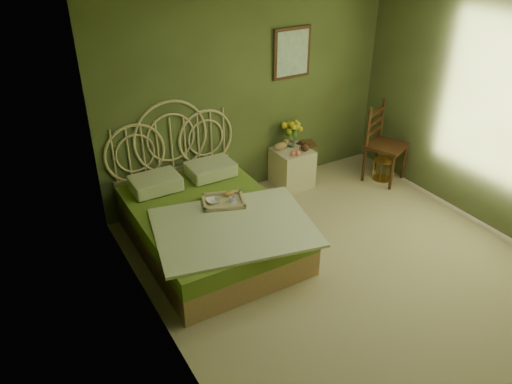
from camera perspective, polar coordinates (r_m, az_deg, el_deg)
floor at (r=5.41m, az=11.35°, el=-9.24°), size 4.50×4.50×0.00m
ceiling at (r=4.31m, az=14.93°, el=18.79°), size 4.50×4.50×0.00m
wall_back at (r=6.39m, az=-0.74°, el=11.06°), size 4.00×0.00×4.00m
wall_left at (r=3.78m, az=-10.36°, el=-3.66°), size 0.00×4.50×4.50m
wall_right at (r=6.17m, az=26.98°, el=7.07°), size 0.00×4.50×4.50m
wall_art at (r=6.55m, az=4.14°, el=15.56°), size 0.54×0.04×0.64m
bed at (r=5.58m, az=-5.44°, el=-3.40°), size 1.80×2.28×1.41m
nightstand at (r=6.81m, az=4.13°, el=3.52°), size 0.48×0.48×0.95m
chair at (r=7.09m, az=14.29°, el=6.02°), size 0.63×0.63×1.08m
birdcage at (r=7.21m, az=14.31°, el=2.83°), size 0.26×0.26×0.40m
book_lower at (r=6.82m, az=5.38°, el=5.26°), size 0.24×0.27×0.02m
book_upper at (r=6.82m, az=5.39°, el=5.42°), size 0.23×0.28×0.02m
cereal_bowl at (r=5.47m, az=-4.92°, el=-1.01°), size 0.15×0.15×0.04m
coffee_cup at (r=5.44m, az=-2.72°, el=-0.90°), size 0.09×0.09×0.07m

